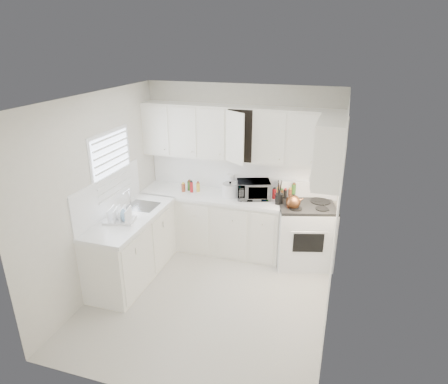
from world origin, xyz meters
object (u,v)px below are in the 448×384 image
at_px(stove, 305,226).
at_px(tea_kettle, 293,201).
at_px(rice_cooker, 230,189).
at_px(dish_rack, 119,214).
at_px(microwave, 253,188).
at_px(utensil_crock, 279,192).

xyz_separation_m(stove, tea_kettle, (-0.18, -0.16, 0.44)).
relative_size(rice_cooker, dish_rack, 0.62).
xyz_separation_m(stove, rice_cooker, (-1.16, 0.00, 0.45)).
xyz_separation_m(microwave, dish_rack, (-1.51, -1.31, -0.06)).
xyz_separation_m(rice_cooker, dish_rack, (-1.15, -1.27, -0.01)).
height_order(tea_kettle, dish_rack, tea_kettle).
bearing_deg(utensil_crock, microwave, 165.45).
relative_size(stove, dish_rack, 3.21).
xyz_separation_m(rice_cooker, utensil_crock, (0.76, -0.07, 0.07)).
height_order(utensil_crock, dish_rack, utensil_crock).
bearing_deg(microwave, dish_rack, -157.93).
bearing_deg(tea_kettle, utensil_crock, 149.61).
distance_m(stove, rice_cooker, 1.25).
relative_size(tea_kettle, dish_rack, 0.67).
height_order(stove, rice_cooker, stove).
distance_m(rice_cooker, utensil_crock, 0.77).
relative_size(microwave, rice_cooker, 2.04).
distance_m(rice_cooker, dish_rack, 1.71).
relative_size(tea_kettle, rice_cooker, 1.07).
height_order(tea_kettle, utensil_crock, utensil_crock).
relative_size(stove, microwave, 2.52).
bearing_deg(microwave, rice_cooker, 167.11).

